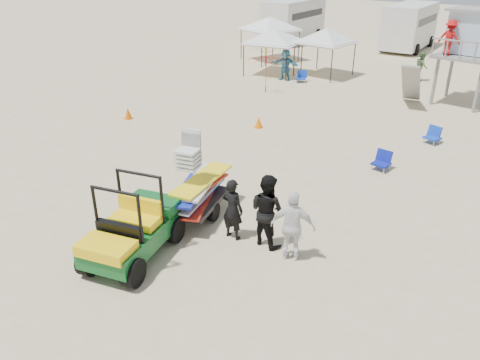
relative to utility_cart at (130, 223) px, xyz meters
The scene contains 20 objects.
ground 1.25m from the utility_cart, 18.95° to the right, with size 140.00×140.00×0.00m, color beige.
utility_cart is the anchor object (origin of this frame).
surf_trailer 2.34m from the utility_cart, 89.86° to the left, with size 1.75×2.64×2.22m.
man_left 2.54m from the utility_cart, 53.22° to the left, with size 0.60×0.40×1.65m, color black.
man_mid 3.30m from the utility_cart, 43.95° to the left, with size 0.92×0.72×1.90m, color black.
man_right 3.81m from the utility_cart, 32.29° to the left, with size 1.05×0.44×1.78m, color white.
lifeguard_tower 18.64m from the utility_cart, 77.67° to the left, with size 3.03×3.03×4.28m.
canopy_white_a 19.72m from the utility_cart, 109.93° to the left, with size 3.18×3.18×3.07m.
canopy_white_b 23.69m from the utility_cart, 112.18° to the left, with size 3.84×3.84×3.24m.
canopy_white_c 20.18m from the utility_cart, 101.30° to the left, with size 3.05×3.05×3.15m.
umbrella_a 15.32m from the utility_cart, 108.66° to the left, with size 2.14×2.18×1.96m, color red.
umbrella_b 18.40m from the utility_cart, 110.57° to the left, with size 2.09×2.13×1.92m, color gold.
cone_near 9.91m from the utility_cart, 103.55° to the left, with size 0.34×0.34×0.50m, color orange.
cone_far 10.77m from the utility_cart, 136.15° to the left, with size 0.34×0.34×0.50m, color #F86007.
beach_chair_a 18.16m from the utility_cart, 103.81° to the left, with size 0.71×0.79×0.64m.
beach_chair_b 9.03m from the utility_cart, 68.13° to the left, with size 0.61×0.66×0.64m.
beach_chair_c 12.61m from the utility_cart, 70.50° to the left, with size 0.68×0.74×0.64m.
rv_far_left 31.78m from the utility_cart, 110.67° to the left, with size 2.64×6.80×3.25m.
rv_mid_left 31.31m from the utility_cart, 94.05° to the left, with size 2.65×6.50×3.25m.
distant_beachgoers 18.68m from the utility_cart, 83.50° to the left, with size 20.32×17.07×1.79m.
Camera 1 is at (6.52, -6.13, 6.61)m, focal length 35.00 mm.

